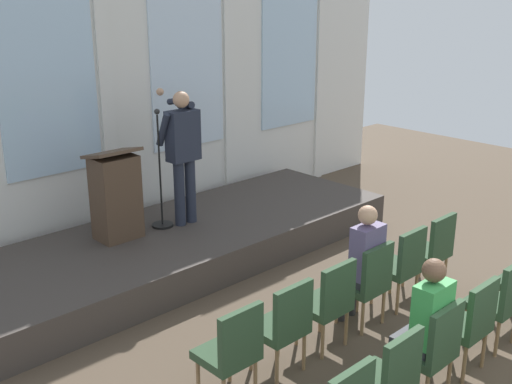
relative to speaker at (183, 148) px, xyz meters
name	(u,v)px	position (x,y,z in m)	size (l,w,h in m)	color
rear_partition	(125,99)	(-0.07, 1.17, 0.50)	(10.87, 0.14, 3.86)	silver
stage_platform	(186,243)	(-0.11, -0.14, -1.24)	(5.96, 2.04, 0.43)	#3F3833
speaker	(183,148)	(0.00, 0.00, 0.00)	(0.52, 0.69, 1.75)	#232838
mic_stand	(161,202)	(-0.29, 0.11, -0.69)	(0.28, 0.28, 1.56)	black
lectern	(116,196)	(-0.92, 0.16, -0.47)	(0.60, 0.48, 1.16)	#4C3828
chair_r0_c0	(232,348)	(-1.67, -2.84, -0.92)	(0.46, 0.44, 0.94)	olive
chair_r0_c1	(284,322)	(-1.05, -2.84, -0.92)	(0.46, 0.44, 0.94)	olive
chair_r0_c2	(329,300)	(-0.42, -2.84, -0.92)	(0.46, 0.44, 0.94)	olive
chair_r0_c3	(368,280)	(0.20, -2.84, -0.92)	(0.46, 0.44, 0.94)	olive
audience_r0_c3	(363,259)	(0.20, -2.76, -0.72)	(0.36, 0.39, 1.34)	#2D2D33
chair_r0_c4	(402,262)	(0.83, -2.84, -0.92)	(0.46, 0.44, 0.94)	olive
chair_r0_c5	(433,247)	(1.45, -2.84, -0.92)	(0.46, 0.44, 0.94)	olive
chair_r1_c1	(389,376)	(-1.05, -3.97, -0.92)	(0.46, 0.44, 0.94)	olive
chair_r1_c2	(432,346)	(-0.42, -3.97, -0.92)	(0.46, 0.44, 0.94)	olive
audience_r1_c2	(425,322)	(-0.42, -3.89, -0.72)	(0.36, 0.39, 1.32)	#2D2D33
chair_r1_c3	(469,320)	(0.20, -3.97, -0.92)	(0.46, 0.44, 0.94)	olive
chair_r1_c4	(501,298)	(0.83, -3.97, -0.92)	(0.46, 0.44, 0.94)	olive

